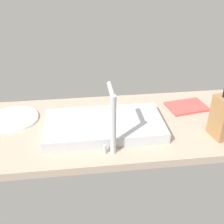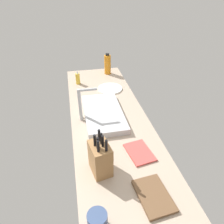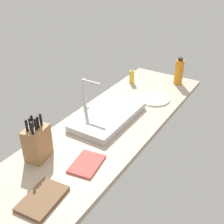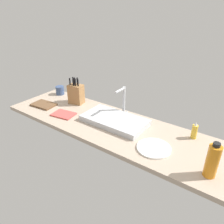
{
  "view_description": "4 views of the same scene",
  "coord_description": "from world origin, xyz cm",
  "px_view_note": "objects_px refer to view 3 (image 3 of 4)",
  "views": [
    {
      "loc": [
        13.48,
        114.63,
        77.53
      ],
      "look_at": [
        -0.78,
        1.04,
        10.83
      ],
      "focal_mm": 46.23,
      "sensor_mm": 36.0,
      "label": 1
    },
    {
      "loc": [
        -131.33,
        24.97,
        98.33
      ],
      "look_at": [
        -1.33,
        -2.01,
        9.13
      ],
      "focal_mm": 33.75,
      "sensor_mm": 36.0,
      "label": 2
    },
    {
      "loc": [
        -137.12,
        -86.26,
        105.7
      ],
      "look_at": [
        3.48,
        1.08,
        10.07
      ],
      "focal_mm": 46.74,
      "sensor_mm": 36.0,
      "label": 3
    },
    {
      "loc": [
        91.39,
        -122.55,
        91.67
      ],
      "look_at": [
        1.35,
        3.42,
        13.12
      ],
      "focal_mm": 33.84,
      "sensor_mm": 36.0,
      "label": 4
    }
  ],
  "objects_px": {
    "knife_block": "(37,143)",
    "soap_bottle": "(132,76)",
    "cutting_board": "(42,199)",
    "dish_towel": "(87,164)",
    "dinner_plate": "(154,99)",
    "faucet": "(87,94)",
    "water_bottle": "(179,72)",
    "sink_basin": "(108,116)"
  },
  "relations": [
    {
      "from": "cutting_board",
      "to": "dinner_plate",
      "type": "xyz_separation_m",
      "value": [
        1.19,
        -0.01,
        -0.0
      ]
    },
    {
      "from": "water_bottle",
      "to": "dinner_plate",
      "type": "bearing_deg",
      "value": 172.77
    },
    {
      "from": "cutting_board",
      "to": "dinner_plate",
      "type": "bearing_deg",
      "value": -0.64
    },
    {
      "from": "dinner_plate",
      "to": "faucet",
      "type": "bearing_deg",
      "value": 146.39
    },
    {
      "from": "faucet",
      "to": "knife_block",
      "type": "bearing_deg",
      "value": -174.47
    },
    {
      "from": "water_bottle",
      "to": "knife_block",
      "type": "bearing_deg",
      "value": 167.61
    },
    {
      "from": "dinner_plate",
      "to": "dish_towel",
      "type": "bearing_deg",
      "value": -179.17
    },
    {
      "from": "knife_block",
      "to": "soap_bottle",
      "type": "xyz_separation_m",
      "value": [
        1.15,
        0.04,
        -0.04
      ]
    },
    {
      "from": "sink_basin",
      "to": "soap_bottle",
      "type": "xyz_separation_m",
      "value": [
        0.61,
        0.15,
        0.04
      ]
    },
    {
      "from": "faucet",
      "to": "knife_block",
      "type": "xyz_separation_m",
      "value": [
        -0.52,
        -0.05,
        -0.06
      ]
    },
    {
      "from": "sink_basin",
      "to": "soap_bottle",
      "type": "relative_size",
      "value": 3.95
    },
    {
      "from": "soap_bottle",
      "to": "dinner_plate",
      "type": "relative_size",
      "value": 0.58
    },
    {
      "from": "knife_block",
      "to": "cutting_board",
      "type": "height_order",
      "value": "knife_block"
    },
    {
      "from": "soap_bottle",
      "to": "cutting_board",
      "type": "bearing_deg",
      "value": -168.51
    },
    {
      "from": "cutting_board",
      "to": "soap_bottle",
      "type": "height_order",
      "value": "soap_bottle"
    },
    {
      "from": "cutting_board",
      "to": "dinner_plate",
      "type": "distance_m",
      "value": 1.19
    },
    {
      "from": "soap_bottle",
      "to": "sink_basin",
      "type": "bearing_deg",
      "value": -166.0
    },
    {
      "from": "cutting_board",
      "to": "faucet",
      "type": "bearing_deg",
      "value": 20.95
    },
    {
      "from": "water_bottle",
      "to": "dinner_plate",
      "type": "relative_size",
      "value": 0.96
    },
    {
      "from": "faucet",
      "to": "soap_bottle",
      "type": "relative_size",
      "value": 1.92
    },
    {
      "from": "knife_block",
      "to": "dish_towel",
      "type": "height_order",
      "value": "knife_block"
    },
    {
      "from": "soap_bottle",
      "to": "water_bottle",
      "type": "bearing_deg",
      "value": -60.75
    },
    {
      "from": "faucet",
      "to": "cutting_board",
      "type": "xyz_separation_m",
      "value": [
        -0.74,
        -0.28,
        -0.15
      ]
    },
    {
      "from": "sink_basin",
      "to": "knife_block",
      "type": "relative_size",
      "value": 2.08
    },
    {
      "from": "cutting_board",
      "to": "dish_towel",
      "type": "bearing_deg",
      "value": -4.8
    },
    {
      "from": "faucet",
      "to": "water_bottle",
      "type": "height_order",
      "value": "faucet"
    },
    {
      "from": "soap_bottle",
      "to": "dinner_plate",
      "type": "height_order",
      "value": "soap_bottle"
    },
    {
      "from": "sink_basin",
      "to": "knife_block",
      "type": "bearing_deg",
      "value": 168.76
    },
    {
      "from": "sink_basin",
      "to": "water_bottle",
      "type": "height_order",
      "value": "water_bottle"
    },
    {
      "from": "knife_block",
      "to": "cutting_board",
      "type": "distance_m",
      "value": 0.33
    },
    {
      "from": "knife_block",
      "to": "soap_bottle",
      "type": "distance_m",
      "value": 1.15
    },
    {
      "from": "knife_block",
      "to": "soap_bottle",
      "type": "bearing_deg",
      "value": -8.53
    },
    {
      "from": "cutting_board",
      "to": "dish_towel",
      "type": "relative_size",
      "value": 1.14
    },
    {
      "from": "soap_bottle",
      "to": "water_bottle",
      "type": "relative_size",
      "value": 0.6
    },
    {
      "from": "faucet",
      "to": "sink_basin",
      "type": "bearing_deg",
      "value": -83.33
    },
    {
      "from": "faucet",
      "to": "knife_block",
      "type": "distance_m",
      "value": 0.53
    },
    {
      "from": "cutting_board",
      "to": "water_bottle",
      "type": "xyz_separation_m",
      "value": [
        1.56,
        -0.06,
        0.1
      ]
    },
    {
      "from": "knife_block",
      "to": "dinner_plate",
      "type": "relative_size",
      "value": 1.1
    },
    {
      "from": "sink_basin",
      "to": "cutting_board",
      "type": "distance_m",
      "value": 0.77
    },
    {
      "from": "faucet",
      "to": "dinner_plate",
      "type": "relative_size",
      "value": 1.11
    },
    {
      "from": "water_bottle",
      "to": "dish_towel",
      "type": "bearing_deg",
      "value": 178.43
    },
    {
      "from": "water_bottle",
      "to": "cutting_board",
      "type": "bearing_deg",
      "value": 177.79
    }
  ]
}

